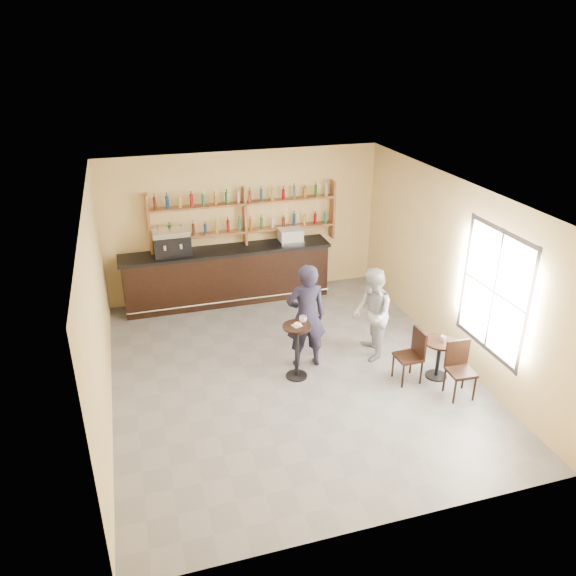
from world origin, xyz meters
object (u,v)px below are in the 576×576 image
object	(u,v)px
espresso_machine	(172,242)
pastry_case	(290,236)
man_main	(306,316)
chair_south	(461,371)
bar_counter	(227,275)
pedestal_table	(297,352)
patron_second	(372,314)
chair_west	(408,356)
cafe_table	(438,359)

from	to	relation	value
espresso_machine	pastry_case	xyz separation A→B (m)	(2.55, 0.00, -0.11)
man_main	chair_south	world-z (taller)	man_main
bar_counter	man_main	size ratio (longest dim) A/B	2.33
pedestal_table	pastry_case	bearing A→B (deg)	75.04
man_main	chair_south	bearing A→B (deg)	146.00
bar_counter	patron_second	xyz separation A→B (m)	(2.03, -3.02, 0.25)
espresso_machine	chair_west	distance (m)	5.32
man_main	espresso_machine	bearing A→B (deg)	-52.89
espresso_machine	pastry_case	world-z (taller)	espresso_machine
chair_south	cafe_table	bearing A→B (deg)	97.90
bar_counter	patron_second	distance (m)	3.65
chair_west	pastry_case	bearing A→B (deg)	-169.12
pedestal_table	chair_west	world-z (taller)	pedestal_table
bar_counter	pastry_case	distance (m)	1.62
bar_counter	pedestal_table	world-z (taller)	bar_counter
bar_counter	chair_west	size ratio (longest dim) A/B	4.78
man_main	chair_south	xyz separation A→B (m)	(2.09, -1.62, -0.49)
pastry_case	man_main	size ratio (longest dim) A/B	0.27
patron_second	chair_west	bearing A→B (deg)	30.25
pastry_case	man_main	bearing A→B (deg)	-94.21
pedestal_table	cafe_table	bearing A→B (deg)	-16.58
espresso_machine	chair_west	bearing A→B (deg)	-49.86
chair_south	bar_counter	bearing A→B (deg)	125.57
chair_south	man_main	bearing A→B (deg)	145.31
pastry_case	chair_south	bearing A→B (deg)	-64.64
man_main	pedestal_table	bearing A→B (deg)	54.96
espresso_machine	pedestal_table	bearing A→B (deg)	-64.08
pastry_case	pedestal_table	distance (m)	3.52
pastry_case	cafe_table	world-z (taller)	pastry_case
chair_west	patron_second	xyz separation A→B (m)	(-0.28, 0.91, 0.39)
pastry_case	espresso_machine	bearing A→B (deg)	-172.57
bar_counter	espresso_machine	size ratio (longest dim) A/B	6.00
cafe_table	patron_second	world-z (taller)	patron_second
bar_counter	pedestal_table	xyz separation A→B (m)	(0.55, -3.29, -0.11)
bar_counter	espresso_machine	xyz separation A→B (m)	(-1.12, 0.00, 0.87)
bar_counter	espresso_machine	bearing A→B (deg)	180.00
chair_south	patron_second	distance (m)	1.83
espresso_machine	patron_second	bearing A→B (deg)	-44.77
espresso_machine	pedestal_table	xyz separation A→B (m)	(1.67, -3.29, -0.98)
chair_south	pastry_case	bearing A→B (deg)	111.07
man_main	chair_west	size ratio (longest dim) A/B	2.05
espresso_machine	patron_second	xyz separation A→B (m)	(3.15, -3.02, -0.63)
pastry_case	pedestal_table	xyz separation A→B (m)	(-0.88, -3.29, -0.87)
pedestal_table	cafe_table	world-z (taller)	pedestal_table
bar_counter	cafe_table	size ratio (longest dim) A/B	6.39
bar_counter	pedestal_table	distance (m)	3.34
pedestal_table	chair_west	distance (m)	1.88
pedestal_table	man_main	xyz separation A→B (m)	(0.27, 0.34, 0.46)
patron_second	espresso_machine	bearing A→B (deg)	-120.75
bar_counter	patron_second	world-z (taller)	patron_second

